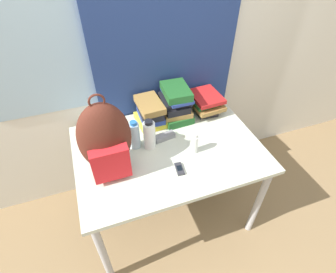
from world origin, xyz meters
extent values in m
plane|color=#8C704C|center=(0.00, 0.00, 0.00)|extent=(12.00, 12.00, 0.00)
cube|color=silver|center=(0.00, 0.97, 1.25)|extent=(6.00, 0.05, 2.50)
cube|color=#9EBCD1|center=(-0.50, 0.94, 1.30)|extent=(1.10, 0.01, 0.80)
cube|color=navy|center=(0.16, 0.91, 1.25)|extent=(1.06, 0.04, 2.50)
cube|color=beige|center=(0.00, 0.44, 0.76)|extent=(1.25, 0.88, 0.03)
cylinder|color=#B2B2B7|center=(-0.57, 0.06, 0.37)|extent=(0.05, 0.05, 0.74)
cylinder|color=#B2B2B7|center=(0.57, 0.06, 0.37)|extent=(0.05, 0.05, 0.74)
cylinder|color=#B2B2B7|center=(-0.57, 0.83, 0.37)|extent=(0.05, 0.05, 0.74)
cylinder|color=#B2B2B7|center=(0.57, 0.83, 0.37)|extent=(0.05, 0.05, 0.74)
ellipsoid|color=#512319|center=(-0.40, 0.40, 1.01)|extent=(0.31, 0.19, 0.48)
cube|color=red|center=(-0.40, 0.29, 0.92)|extent=(0.22, 0.07, 0.22)
torus|color=#512319|center=(-0.40, 0.40, 1.27)|extent=(0.09, 0.01, 0.09)
cube|color=yellow|center=(-0.02, 0.74, 0.80)|extent=(0.23, 0.24, 0.05)
cube|color=navy|center=(-0.03, 0.73, 0.85)|extent=(0.16, 0.23, 0.04)
cube|color=black|center=(-0.04, 0.73, 0.89)|extent=(0.16, 0.23, 0.05)
cube|color=olive|center=(-0.04, 0.74, 0.94)|extent=(0.18, 0.26, 0.05)
cube|color=#1E5623|center=(0.16, 0.73, 0.80)|extent=(0.22, 0.25, 0.06)
cube|color=olive|center=(0.16, 0.74, 0.85)|extent=(0.22, 0.26, 0.04)
cube|color=black|center=(0.16, 0.73, 0.90)|extent=(0.18, 0.22, 0.05)
cube|color=black|center=(0.16, 0.74, 0.94)|extent=(0.23, 0.22, 0.03)
cube|color=navy|center=(0.18, 0.74, 0.97)|extent=(0.17, 0.27, 0.02)
cube|color=#1E5623|center=(0.17, 0.74, 1.01)|extent=(0.19, 0.26, 0.05)
cube|color=black|center=(0.42, 0.74, 0.80)|extent=(0.17, 0.22, 0.05)
cube|color=olive|center=(0.42, 0.73, 0.84)|extent=(0.24, 0.27, 0.03)
cube|color=#1E5623|center=(0.40, 0.74, 0.88)|extent=(0.21, 0.22, 0.03)
cube|color=red|center=(0.42, 0.74, 0.91)|extent=(0.22, 0.27, 0.03)
cylinder|color=silver|center=(-0.20, 0.53, 0.87)|extent=(0.07, 0.07, 0.19)
cylinder|color=#286BB7|center=(-0.20, 0.53, 0.98)|extent=(0.05, 0.05, 0.02)
cylinder|color=white|center=(-0.11, 0.49, 0.87)|extent=(0.08, 0.08, 0.20)
cylinder|color=black|center=(-0.11, 0.49, 0.99)|extent=(0.05, 0.05, 0.02)
cylinder|color=white|center=(0.15, 0.35, 0.84)|extent=(0.05, 0.05, 0.13)
cylinder|color=white|center=(0.15, 0.35, 0.92)|extent=(0.03, 0.03, 0.02)
cube|color=#2D2D33|center=(0.00, 0.23, 0.78)|extent=(0.06, 0.10, 0.02)
cube|color=black|center=(0.00, 0.23, 0.79)|extent=(0.04, 0.05, 0.00)
cube|color=gray|center=(0.01, 0.53, 0.79)|extent=(0.16, 0.08, 0.04)
camera|label=1|loc=(-0.43, -0.76, 2.03)|focal=28.00mm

